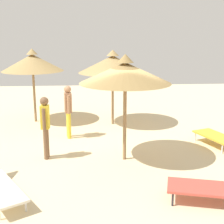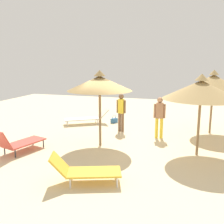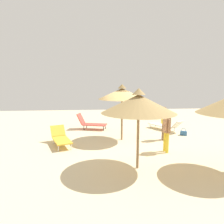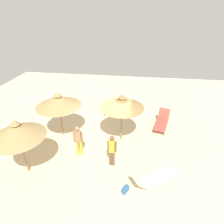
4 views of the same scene
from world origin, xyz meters
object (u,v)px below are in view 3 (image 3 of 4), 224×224
parasol_umbrella_far_left (122,94)px  lounge_chair_back (90,123)px  lounge_chair_near_left (166,125)px  person_standing_center (167,129)px  person_standing_near_right (164,121)px  handbag (184,133)px  parasol_umbrella_edge (139,104)px  lounge_chair_far_right (61,137)px

parasol_umbrella_far_left → lounge_chair_back: parasol_umbrella_far_left is taller
lounge_chair_near_left → person_standing_center: 4.09m
person_standing_near_right → handbag: (1.44, 0.76, -0.85)m
parasol_umbrella_edge → handbag: (3.53, 4.06, -2.14)m
parasol_umbrella_far_left → person_standing_near_right: 2.57m
parasol_umbrella_far_left → person_standing_center: bearing=-51.2°
parasol_umbrella_far_left → handbag: size_ratio=6.87×
lounge_chair_near_left → lounge_chair_far_right: (-6.00, -2.40, 0.04)m
parasol_umbrella_far_left → parasol_umbrella_edge: bearing=-89.1°
lounge_chair_back → parasol_umbrella_far_left: bearing=-56.4°
parasol_umbrella_far_left → parasol_umbrella_edge: size_ratio=1.03×
lounge_chair_back → person_standing_near_right: bearing=-35.7°
parasol_umbrella_far_left → person_standing_center: size_ratio=1.65×
person_standing_center → lounge_chair_near_left: bearing=70.4°
parasol_umbrella_far_left → lounge_chair_near_left: size_ratio=1.28×
lounge_chair_near_left → handbag: 1.39m
parasol_umbrella_edge → lounge_chair_far_right: 4.63m
person_standing_center → parasol_umbrella_far_left: bearing=128.8°
parasol_umbrella_far_left → parasol_umbrella_edge: parasol_umbrella_far_left is taller
lounge_chair_back → person_standing_near_right: person_standing_near_right is taller
lounge_chair_back → lounge_chair_far_right: lounge_chair_back is taller
parasol_umbrella_far_left → lounge_chair_far_right: size_ratio=1.46×
parasol_umbrella_far_left → lounge_chair_near_left: parasol_umbrella_far_left is taller
lounge_chair_back → lounge_chair_far_right: size_ratio=0.99×
handbag → lounge_chair_far_right: bearing=-170.0°
person_standing_near_right → lounge_chair_back: bearing=144.3°
parasol_umbrella_edge → person_standing_center: bearing=43.8°
parasol_umbrella_far_left → lounge_chair_far_right: bearing=-168.1°
person_standing_near_right → lounge_chair_near_left: bearing=67.3°
person_standing_center → person_standing_near_right: bearing=74.0°
person_standing_near_right → handbag: person_standing_near_right is taller
handbag → lounge_chair_back: bearing=159.5°
parasol_umbrella_edge → handbag: size_ratio=6.68×
parasol_umbrella_edge → handbag: 5.79m
lounge_chair_near_left → person_standing_near_right: size_ratio=1.29×
parasol_umbrella_edge → lounge_chair_near_left: parasol_umbrella_edge is taller
person_standing_center → handbag: bearing=52.6°
person_standing_center → person_standing_near_right: (0.51, 1.79, -0.02)m
parasol_umbrella_edge → person_standing_center: 2.52m
person_standing_near_right → parasol_umbrella_edge: bearing=-122.3°
parasol_umbrella_edge → person_standing_center: size_ratio=1.61×
lounge_chair_near_left → person_standing_center: person_standing_center is taller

